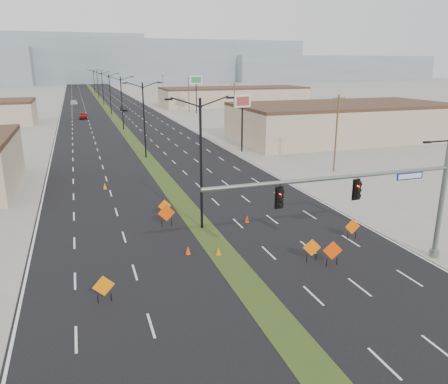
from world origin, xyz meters
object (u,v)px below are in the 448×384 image
object	(u,v)px
streetlight_1	(144,118)
construction_sign_0	(104,287)
construction_sign_3	(312,248)
cone_2	(247,219)
construction_sign_1	(166,214)
car_left	(83,115)
cone_3	(105,186)
streetlight_3	(110,93)
pole_sign_east_near	(242,106)
streetlight_2	(122,101)
car_mid	(124,108)
signal_mast	(383,194)
streetlight_5	(98,83)
streetlight_6	(94,81)
car_far	(74,103)
streetlight_4	(103,87)
construction_sign_2	(165,207)
cone_1	(218,251)
cone_0	(188,250)
streetlight_0	(201,160)
construction_sign_5	(352,227)
construction_sign_4	(333,251)
pole_sign_east_far	(196,83)

from	to	relation	value
streetlight_1	construction_sign_0	bearing A→B (deg)	-102.18
construction_sign_3	cone_2	xyz separation A→B (m)	(-1.29, 8.10, -0.62)
streetlight_1	construction_sign_1	world-z (taller)	streetlight_1
car_left	cone_3	distance (m)	62.91
streetlight_3	pole_sign_east_near	size ratio (longest dim) A/B	1.23
streetlight_2	streetlight_3	world-z (taller)	same
construction_sign_1	construction_sign_3	world-z (taller)	construction_sign_1
car_mid	construction_sign_1	distance (m)	90.88
signal_mast	construction_sign_0	world-z (taller)	signal_mast
streetlight_2	streetlight_5	xyz separation A→B (m)	(0.00, 84.00, 0.00)
streetlight_6	car_far	world-z (taller)	streetlight_6
streetlight_4	cone_2	world-z (taller)	streetlight_4
signal_mast	streetlight_1	world-z (taller)	streetlight_1
car_mid	cone_2	size ratio (longest dim) A/B	6.62
streetlight_2	construction_sign_3	bearing A→B (deg)	-85.45
construction_sign_2	car_far	bearing A→B (deg)	92.35
cone_1	construction_sign_0	bearing A→B (deg)	-153.89
streetlight_2	cone_3	xyz separation A→B (m)	(-6.41, -42.20, -5.09)
construction_sign_1	construction_sign_2	xyz separation A→B (m)	(0.33, 2.38, -0.19)
streetlight_6	cone_0	size ratio (longest dim) A/B	16.91
streetlight_6	construction_sign_0	bearing A→B (deg)	-92.58
streetlight_3	cone_2	bearing A→B (deg)	-87.40
streetlight_0	construction_sign_2	xyz separation A→B (m)	(-2.20, 3.61, -4.55)
signal_mast	car_left	size ratio (longest dim) A/B	3.59
construction_sign_2	cone_0	bearing A→B (deg)	-91.31
car_mid	construction_sign_0	size ratio (longest dim) A/B	2.48
streetlight_3	cone_3	distance (m)	70.68
car_left	pole_sign_east_near	distance (m)	53.35
construction_sign_1	pole_sign_east_near	size ratio (longest dim) A/B	0.22
streetlight_1	construction_sign_1	distance (m)	27.24
cone_1	cone_2	size ratio (longest dim) A/B	1.01
construction_sign_5	cone_3	bearing A→B (deg)	133.69
construction_sign_5	cone_2	world-z (taller)	construction_sign_5
streetlight_2	cone_2	bearing A→B (deg)	-86.10
car_left	pole_sign_east_near	bearing A→B (deg)	-65.14
construction_sign_3	cone_2	size ratio (longest dim) A/B	2.63
streetlight_6	construction_sign_0	xyz separation A→B (m)	(-7.99, -177.00, -4.49)
car_far	construction_sign_5	distance (m)	120.63
construction_sign_0	cone_1	xyz separation A→B (m)	(7.65, 3.75, -0.63)
streetlight_5	construction_sign_5	world-z (taller)	streetlight_5
car_far	cone_3	xyz separation A→B (m)	(2.44, -99.75, -0.40)
signal_mast	construction_sign_1	size ratio (longest dim) A/B	9.11
streetlight_3	cone_2	xyz separation A→B (m)	(3.81, -83.94, -5.12)
streetlight_1	streetlight_3	xyz separation A→B (m)	(0.00, 56.00, 0.00)
construction_sign_1	cone_2	bearing A→B (deg)	-7.35
car_left	pole_sign_east_near	size ratio (longest dim) A/B	0.56
cone_1	construction_sign_5	bearing A→B (deg)	-2.20
construction_sign_5	construction_sign_4	bearing A→B (deg)	-134.44
streetlight_3	construction_sign_5	xyz separation A→B (m)	(9.80, -89.64, -4.50)
streetlight_1	pole_sign_east_far	xyz separation A→B (m)	(21.03, 51.28, 2.31)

